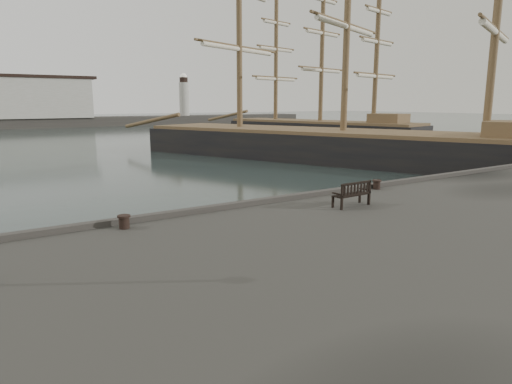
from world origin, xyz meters
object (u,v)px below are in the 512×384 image
Objects in this scene: tall_ship_main at (342,152)px; tall_ship_far at (320,135)px; bollard_right at (377,185)px; bollard_left at (124,222)px; bench at (352,199)px.

tall_ship_main is 21.95m from tall_ship_far.
bollard_left is at bearing -178.84° from bollard_right.
tall_ship_far is (37.88, 34.78, -0.95)m from bollard_left.
bollard_right is at bearing 25.94° from bench.
tall_ship_main is (17.35, 18.52, -1.06)m from bench.
tall_ship_main is (25.04, 16.97, -0.98)m from bollard_left.
bollard_left is 0.01× the size of tall_ship_main.
bollard_left is 30.26m from tall_ship_main.
bollard_left is 0.01× the size of tall_ship_far.
tall_ship_main reaches higher than bench.
tall_ship_far reaches higher than bollard_right.
bench reaches higher than bollard_left.
bollard_left is at bearing 165.93° from bench.
tall_ship_far reaches higher than bench.
tall_ship_main is at bearing 49.90° from bollard_right.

